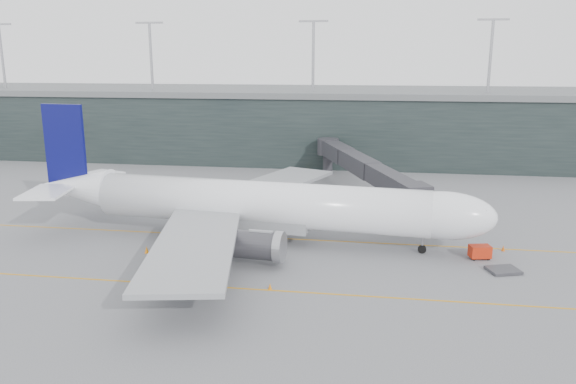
# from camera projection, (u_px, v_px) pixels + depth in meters

# --- Properties ---
(ground) EXTENTS (320.00, 320.00, 0.00)m
(ground) POSITION_uv_depth(u_px,v_px,m) (236.00, 227.00, 74.94)
(ground) COLOR #535357
(ground) RESTS_ON ground
(taxiline_a) EXTENTS (160.00, 0.25, 0.02)m
(taxiline_a) POSITION_uv_depth(u_px,v_px,m) (228.00, 236.00, 71.09)
(taxiline_a) COLOR #C08112
(taxiline_a) RESTS_ON ground
(taxiline_b) EXTENTS (160.00, 0.25, 0.02)m
(taxiline_b) POSITION_uv_depth(u_px,v_px,m) (188.00, 285.00, 55.71)
(taxiline_b) COLOR #C08112
(taxiline_b) RESTS_ON ground
(taxiline_lead_main) EXTENTS (0.25, 60.00, 0.02)m
(taxiline_lead_main) POSITION_uv_depth(u_px,v_px,m) (294.00, 193.00, 93.43)
(taxiline_lead_main) COLOR #C08112
(taxiline_lead_main) RESTS_ON ground
(terminal) EXTENTS (240.00, 36.00, 29.00)m
(terminal) POSITION_uv_depth(u_px,v_px,m) (296.00, 122.00, 128.91)
(terminal) COLOR black
(terminal) RESTS_ON ground
(main_aircraft) EXTENTS (57.85, 54.12, 16.21)m
(main_aircraft) POSITION_uv_depth(u_px,v_px,m) (257.00, 204.00, 68.50)
(main_aircraft) COLOR white
(main_aircraft) RESTS_ON ground
(jet_bridge) EXTENTS (18.29, 44.93, 6.75)m
(jet_bridge) POSITION_uv_depth(u_px,v_px,m) (368.00, 162.00, 93.17)
(jet_bridge) COLOR #2B2A2F
(jet_bridge) RESTS_ON ground
(gse_cart) EXTENTS (2.53, 1.89, 1.55)m
(gse_cart) POSITION_uv_depth(u_px,v_px,m) (480.00, 251.00, 62.85)
(gse_cart) COLOR #B5230C
(gse_cart) RESTS_ON ground
(baggage_dolly) EXTENTS (3.77, 3.36, 0.31)m
(baggage_dolly) POSITION_uv_depth(u_px,v_px,m) (503.00, 270.00, 59.16)
(baggage_dolly) COLOR #323136
(baggage_dolly) RESTS_ON ground
(uld_a) EXTENTS (2.36, 2.11, 1.79)m
(uld_a) POSITION_uv_depth(u_px,v_px,m) (214.00, 202.00, 84.12)
(uld_a) COLOR #38373C
(uld_a) RESTS_ON ground
(uld_b) EXTENTS (2.55, 2.20, 2.05)m
(uld_b) POSITION_uv_depth(u_px,v_px,m) (244.00, 199.00, 85.06)
(uld_b) COLOR #38373C
(uld_b) RESTS_ON ground
(uld_c) EXTENTS (2.29, 2.02, 1.76)m
(uld_c) POSITION_uv_depth(u_px,v_px,m) (249.00, 203.00, 83.76)
(uld_c) COLOR #38373C
(uld_c) RESTS_ON ground
(cone_nose) EXTENTS (0.43, 0.43, 0.68)m
(cone_nose) POSITION_uv_depth(u_px,v_px,m) (503.00, 248.00, 65.51)
(cone_nose) COLOR #CD530B
(cone_nose) RESTS_ON ground
(cone_wing_stbd) EXTENTS (0.38, 0.38, 0.61)m
(cone_wing_stbd) POSITION_uv_depth(u_px,v_px,m) (270.00, 286.00, 54.69)
(cone_wing_stbd) COLOR #D06D0B
(cone_wing_stbd) RESTS_ON ground
(cone_wing_port) EXTENTS (0.40, 0.40, 0.63)m
(cone_wing_port) POSITION_uv_depth(u_px,v_px,m) (302.00, 206.00, 84.13)
(cone_wing_port) COLOR #DC590C
(cone_wing_port) RESTS_ON ground
(cone_tail) EXTENTS (0.50, 0.50, 0.80)m
(cone_tail) POSITION_uv_depth(u_px,v_px,m) (147.00, 250.00, 64.79)
(cone_tail) COLOR orange
(cone_tail) RESTS_ON ground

